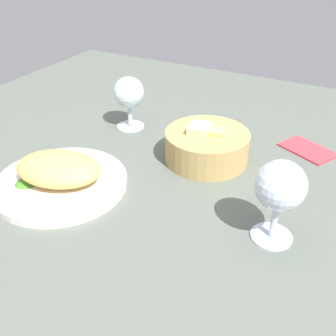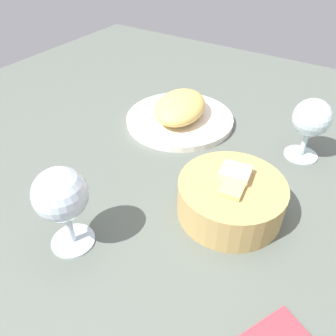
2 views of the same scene
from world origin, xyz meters
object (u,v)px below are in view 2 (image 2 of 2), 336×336
object	(u,v)px
bread_basket	(231,197)
wine_glass_far	(311,120)
plate	(180,119)
wine_glass_near	(61,197)

from	to	relation	value
bread_basket	wine_glass_far	xyz separation A→B (cm)	(-22.20, 5.66, 4.94)
plate	wine_glass_far	xyz separation A→B (cm)	(-2.13, 27.39, 7.49)
wine_glass_near	wine_glass_far	xyz separation A→B (cm)	(-40.73, 22.85, -1.07)
bread_basket	wine_glass_far	bearing A→B (deg)	165.69
plate	wine_glass_near	bearing A→B (deg)	6.70
bread_basket	wine_glass_near	xyz separation A→B (cm)	(18.52, -17.19, 6.01)
wine_glass_near	wine_glass_far	size ratio (longest dim) A/B	1.10
bread_basket	wine_glass_far	distance (cm)	23.44
bread_basket	wine_glass_near	bearing A→B (deg)	-42.86
plate	wine_glass_far	bearing A→B (deg)	94.44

